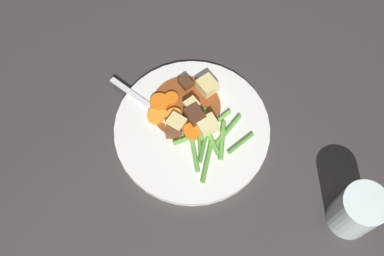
# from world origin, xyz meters

# --- Properties ---
(ground_plane) EXTENTS (3.00, 3.00, 0.00)m
(ground_plane) POSITION_xyz_m (0.00, 0.00, 0.00)
(ground_plane) COLOR #383330
(dinner_plate) EXTENTS (0.27, 0.27, 0.01)m
(dinner_plate) POSITION_xyz_m (0.00, 0.00, 0.01)
(dinner_plate) COLOR white
(dinner_plate) RESTS_ON ground_plane
(stew_sauce) EXTENTS (0.12, 0.12, 0.00)m
(stew_sauce) POSITION_xyz_m (0.04, -0.01, 0.01)
(stew_sauce) COLOR brown
(stew_sauce) RESTS_ON dinner_plate
(carrot_slice_0) EXTENTS (0.04, 0.04, 0.01)m
(carrot_slice_0) POSITION_xyz_m (0.03, 0.01, 0.02)
(carrot_slice_0) COLOR orange
(carrot_slice_0) RESTS_ON dinner_plate
(carrot_slice_1) EXTENTS (0.03, 0.03, 0.01)m
(carrot_slice_1) POSITION_xyz_m (0.07, 0.00, 0.02)
(carrot_slice_1) COLOR orange
(carrot_slice_1) RESTS_ON dinner_plate
(carrot_slice_2) EXTENTS (0.05, 0.05, 0.01)m
(carrot_slice_2) POSITION_xyz_m (0.07, 0.02, 0.02)
(carrot_slice_2) COLOR orange
(carrot_slice_2) RESTS_ON dinner_plate
(carrot_slice_3) EXTENTS (0.05, 0.05, 0.01)m
(carrot_slice_3) POSITION_xyz_m (0.05, 0.04, 0.02)
(carrot_slice_3) COLOR orange
(carrot_slice_3) RESTS_ON dinner_plate
(carrot_slice_4) EXTENTS (0.04, 0.04, 0.01)m
(carrot_slice_4) POSITION_xyz_m (-0.01, 0.01, 0.02)
(carrot_slice_4) COLOR orange
(carrot_slice_4) RESTS_ON dinner_plate
(potato_chunk_0) EXTENTS (0.03, 0.03, 0.03)m
(potato_chunk_0) POSITION_xyz_m (0.05, -0.06, 0.03)
(potato_chunk_0) COLOR #E5CC7A
(potato_chunk_0) RESTS_ON dinner_plate
(potato_chunk_1) EXTENTS (0.02, 0.02, 0.03)m
(potato_chunk_1) POSITION_xyz_m (0.03, -0.02, 0.03)
(potato_chunk_1) COLOR #E5CC7A
(potato_chunk_1) RESTS_ON dinner_plate
(potato_chunk_2) EXTENTS (0.03, 0.04, 0.03)m
(potato_chunk_2) POSITION_xyz_m (-0.02, -0.02, 0.03)
(potato_chunk_2) COLOR #EAD68C
(potato_chunk_2) RESTS_ON dinner_plate
(potato_chunk_3) EXTENTS (0.04, 0.04, 0.02)m
(potato_chunk_3) POSITION_xyz_m (0.02, 0.02, 0.02)
(potato_chunk_3) COLOR #E5CC7A
(potato_chunk_3) RESTS_ON dinner_plate
(meat_chunk_0) EXTENTS (0.04, 0.04, 0.02)m
(meat_chunk_0) POSITION_xyz_m (0.01, 0.03, 0.02)
(meat_chunk_0) COLOR brown
(meat_chunk_0) RESTS_ON dinner_plate
(meat_chunk_1) EXTENTS (0.03, 0.03, 0.03)m
(meat_chunk_1) POSITION_xyz_m (0.01, -0.01, 0.03)
(meat_chunk_1) COLOR #4C2B19
(meat_chunk_1) RESTS_ON dinner_plate
(meat_chunk_2) EXTENTS (0.03, 0.02, 0.02)m
(meat_chunk_2) POSITION_xyz_m (0.08, -0.04, 0.02)
(meat_chunk_2) COLOR #4C2B19
(meat_chunk_2) RESTS_ON dinner_plate
(green_bean_0) EXTENTS (0.05, 0.05, 0.01)m
(green_bean_0) POSITION_xyz_m (-0.01, -0.02, 0.02)
(green_bean_0) COLOR #66AD42
(green_bean_0) RESTS_ON dinner_plate
(green_bean_1) EXTENTS (0.03, 0.07, 0.01)m
(green_bean_1) POSITION_xyz_m (-0.04, -0.05, 0.02)
(green_bean_1) COLOR #599E38
(green_bean_1) RESTS_ON dinner_plate
(green_bean_2) EXTENTS (0.01, 0.06, 0.01)m
(green_bean_2) POSITION_xyz_m (-0.07, -0.05, 0.02)
(green_bean_2) COLOR #4C8E33
(green_bean_2) RESTS_ON dinner_plate
(green_bean_3) EXTENTS (0.05, 0.06, 0.01)m
(green_bean_3) POSITION_xyz_m (-0.04, 0.00, 0.02)
(green_bean_3) COLOR #4C8E33
(green_bean_3) RESTS_ON dinner_plate
(green_bean_4) EXTENTS (0.02, 0.06, 0.01)m
(green_bean_4) POSITION_xyz_m (-0.01, -0.01, 0.02)
(green_bean_4) COLOR #4C8E33
(green_bean_4) RESTS_ON dinner_plate
(green_bean_5) EXTENTS (0.06, 0.06, 0.01)m
(green_bean_5) POSITION_xyz_m (-0.07, 0.01, 0.02)
(green_bean_5) COLOR #599E38
(green_bean_5) RESTS_ON dinner_plate
(green_bean_6) EXTENTS (0.06, 0.05, 0.01)m
(green_bean_6) POSITION_xyz_m (-0.05, -0.03, 0.02)
(green_bean_6) COLOR #66AD42
(green_bean_6) RESTS_ON dinner_plate
(green_bean_7) EXTENTS (0.02, 0.06, 0.01)m
(green_bean_7) POSITION_xyz_m (-0.01, 0.01, 0.02)
(green_bean_7) COLOR #599E38
(green_bean_7) RESTS_ON dinner_plate
(green_bean_8) EXTENTS (0.08, 0.02, 0.01)m
(green_bean_8) POSITION_xyz_m (-0.03, -0.02, 0.02)
(green_bean_8) COLOR #66AD42
(green_bean_8) RESTS_ON dinner_plate
(green_bean_9) EXTENTS (0.07, 0.03, 0.01)m
(green_bean_9) POSITION_xyz_m (-0.04, 0.02, 0.02)
(green_bean_9) COLOR #66AD42
(green_bean_9) RESTS_ON dinner_plate
(green_bean_10) EXTENTS (0.01, 0.06, 0.01)m
(green_bean_10) POSITION_xyz_m (-0.01, -0.04, 0.02)
(green_bean_10) COLOR #66AD42
(green_bean_10) RESTS_ON dinner_plate
(green_bean_11) EXTENTS (0.06, 0.04, 0.01)m
(green_bean_11) POSITION_xyz_m (-0.02, 0.00, 0.02)
(green_bean_11) COLOR #4C8E33
(green_bean_11) RESTS_ON dinner_plate
(fork) EXTENTS (0.17, 0.07, 0.00)m
(fork) POSITION_xyz_m (0.07, 0.04, 0.01)
(fork) COLOR silver
(fork) RESTS_ON dinner_plate
(water_glass) EXTENTS (0.07, 0.07, 0.10)m
(water_glass) POSITION_xyz_m (-0.27, -0.13, 0.05)
(water_glass) COLOR silver
(water_glass) RESTS_ON ground_plane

